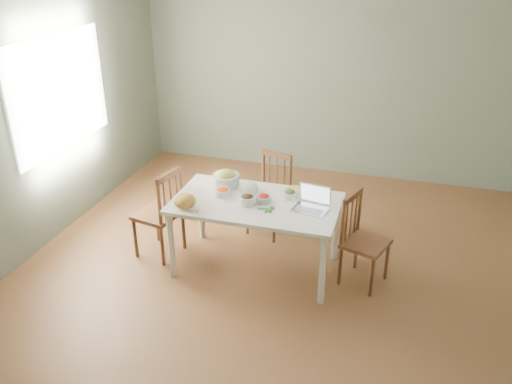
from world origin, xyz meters
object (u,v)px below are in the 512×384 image
(chair_left, at_px, (158,212))
(chair_right, at_px, (366,241))
(chair_far, at_px, (268,196))
(bread_boule, at_px, (185,201))
(laptop, at_px, (310,200))
(dining_table, at_px, (256,235))
(bowl_squash, at_px, (226,178))

(chair_left, xyz_separation_m, chair_right, (2.08, 0.08, -0.03))
(chair_far, bearing_deg, chair_left, -126.57)
(bread_boule, bearing_deg, laptop, 13.89)
(dining_table, distance_m, chair_far, 0.72)
(chair_far, height_order, chair_right, chair_far)
(chair_far, bearing_deg, dining_table, -67.99)
(chair_left, bearing_deg, bowl_squash, 125.32)
(chair_left, xyz_separation_m, laptop, (1.55, -0.00, 0.36))
(bread_boule, distance_m, laptop, 1.15)
(chair_far, relative_size, chair_right, 1.01)
(chair_far, xyz_separation_m, chair_right, (1.12, -0.65, -0.00))
(chair_left, bearing_deg, dining_table, 102.86)
(chair_far, height_order, bread_boule, chair_far)
(dining_table, height_order, bread_boule, bread_boule)
(chair_far, height_order, laptop, laptop)
(dining_table, height_order, bowl_squash, bowl_squash)
(chair_right, bearing_deg, laptop, 118.34)
(chair_left, distance_m, bread_boule, 0.61)
(bread_boule, bearing_deg, chair_right, 12.35)
(dining_table, xyz_separation_m, bread_boule, (-0.59, -0.30, 0.43))
(dining_table, distance_m, bowl_squash, 0.65)
(dining_table, height_order, chair_far, chair_far)
(laptop, bearing_deg, chair_far, 138.42)
(chair_right, relative_size, laptop, 2.92)
(bread_boule, height_order, laptop, laptop)
(chair_right, relative_size, bread_boule, 4.37)
(chair_right, height_order, bread_boule, chair_right)
(chair_left, height_order, chair_right, chair_left)
(laptop, bearing_deg, dining_table, -173.30)
(bowl_squash, bearing_deg, dining_table, -33.50)
(chair_right, height_order, laptop, laptop)
(dining_table, relative_size, chair_far, 1.75)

